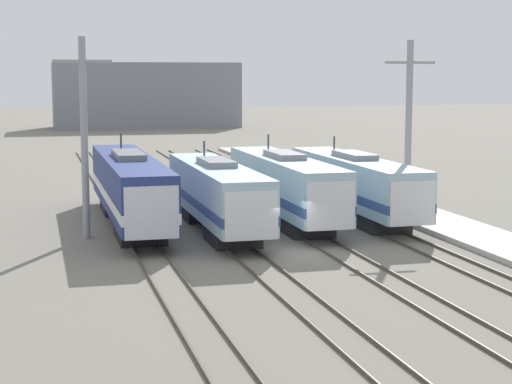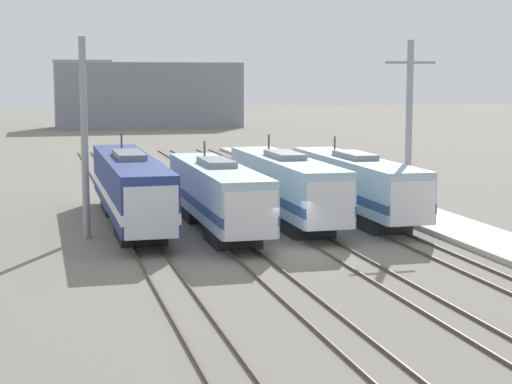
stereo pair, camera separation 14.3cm
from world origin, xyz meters
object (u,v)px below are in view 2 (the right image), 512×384
at_px(catenary_tower_left, 84,135).
at_px(catenary_tower_right, 409,130).
at_px(locomotive_center_right, 287,187).
at_px(locomotive_center_left, 219,195).
at_px(locomotive_far_right, 357,185).
at_px(locomotive_far_left, 130,188).

relative_size(catenary_tower_left, catenary_tower_right, 1.00).
relative_size(locomotive_center_right, catenary_tower_left, 1.55).
height_order(locomotive_center_left, locomotive_far_right, locomotive_center_left).
xyz_separation_m(locomotive_far_left, locomotive_center_right, (9.27, -1.36, -0.05)).
xyz_separation_m(locomotive_far_right, catenary_tower_right, (2.38, -2.18, 3.54)).
xyz_separation_m(locomotive_center_left, catenary_tower_right, (11.65, 0.09, 3.53)).
bearing_deg(locomotive_far_right, locomotive_center_right, -176.31).
distance_m(catenary_tower_left, catenary_tower_right, 19.05).
height_order(locomotive_far_left, locomotive_far_right, locomotive_far_left).
relative_size(locomotive_far_left, catenary_tower_right, 1.83).
distance_m(locomotive_far_left, catenary_tower_left, 5.46).
relative_size(locomotive_center_left, locomotive_center_right, 0.96).
relative_size(locomotive_center_right, catenary_tower_right, 1.55).
bearing_deg(locomotive_far_right, catenary_tower_right, -42.50).
xyz_separation_m(locomotive_center_right, catenary_tower_left, (-12.04, -1.88, 3.46)).
relative_size(locomotive_center_left, locomotive_far_right, 0.95).
bearing_deg(locomotive_far_left, locomotive_far_right, -4.36).
distance_m(locomotive_far_right, catenary_tower_right, 4.78).
bearing_deg(locomotive_center_left, catenary_tower_right, 0.47).
bearing_deg(locomotive_center_right, locomotive_far_left, 171.66).
relative_size(locomotive_far_left, catenary_tower_left, 1.83).
bearing_deg(locomotive_center_right, catenary_tower_right, -15.00).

